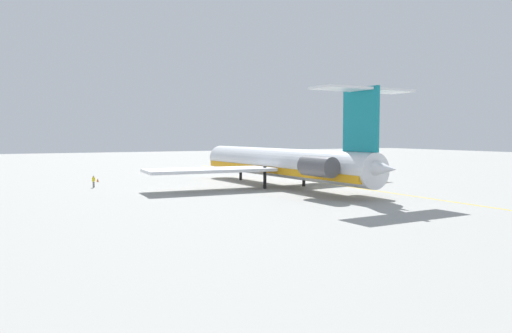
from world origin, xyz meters
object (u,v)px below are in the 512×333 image
(ground_crew_near_nose, at_px, (278,168))
(ground_crew_near_tail, at_px, (94,180))
(main_jetliner, at_px, (285,163))
(safety_cone_nose, at_px, (98,180))

(ground_crew_near_nose, bearing_deg, ground_crew_near_tail, -101.48)
(main_jetliner, distance_m, safety_cone_nose, 31.67)
(ground_crew_near_tail, height_order, safety_cone_nose, ground_crew_near_tail)
(ground_crew_near_tail, distance_m, safety_cone_nose, 8.97)
(ground_crew_near_tail, bearing_deg, ground_crew_near_nose, -82.00)
(main_jetliner, xyz_separation_m, ground_crew_near_tail, (12.72, 25.07, -2.52))
(main_jetliner, bearing_deg, safety_cone_nose, 43.95)
(ground_crew_near_nose, relative_size, ground_crew_near_tail, 0.94)
(ground_crew_near_nose, bearing_deg, safety_cone_nose, -113.75)
(main_jetliner, height_order, safety_cone_nose, main_jetliner)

